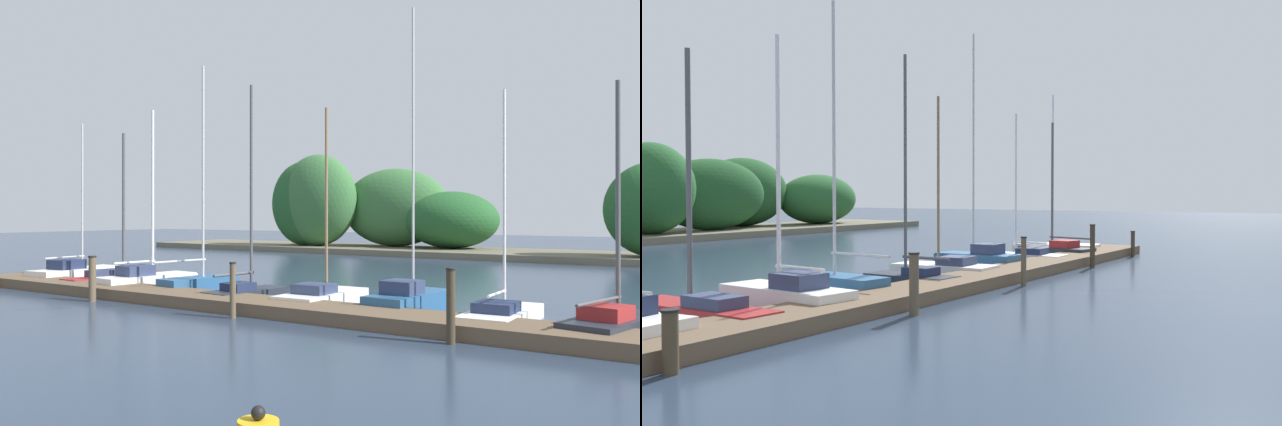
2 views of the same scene
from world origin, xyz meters
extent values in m
cube|color=brown|center=(0.00, 10.69, 0.17)|extent=(26.32, 1.80, 0.35)
cube|color=#66604C|center=(0.00, 37.12, 0.20)|extent=(59.51, 8.00, 0.40)
ellipsoid|color=#235628|center=(-16.54, 35.84, 3.55)|extent=(5.59, 3.26, 6.29)
ellipsoid|color=#386B38|center=(-15.31, 35.86, 3.77)|extent=(6.36, 3.68, 6.75)
ellipsoid|color=#386B38|center=(-10.20, 38.24, 3.21)|extent=(8.31, 4.42, 5.63)
ellipsoid|color=#235628|center=(-5.74, 37.99, 2.34)|extent=(6.54, 5.30, 3.88)
cube|color=white|center=(-11.02, 12.61, 0.28)|extent=(1.56, 3.82, 0.56)
cube|color=white|center=(-11.13, 14.29, 0.25)|extent=(0.78, 0.98, 0.47)
cube|color=#1E2847|center=(-10.99, 12.14, 0.74)|extent=(1.06, 1.18, 0.36)
cylinder|color=#B7B7BC|center=(-11.03, 12.89, 3.48)|extent=(0.07, 0.07, 5.84)
cylinder|color=#B7B7BC|center=(-10.98, 12.07, 1.03)|extent=(0.18, 1.81, 0.06)
cube|color=maroon|center=(-8.66, 12.72, 0.19)|extent=(1.25, 4.18, 0.38)
cube|color=maroon|center=(-8.55, 14.58, 0.17)|extent=(0.62, 1.06, 0.33)
cube|color=#2D3856|center=(-8.68, 12.20, 0.51)|extent=(0.83, 1.28, 0.25)
cylinder|color=#4C4C51|center=(-8.64, 13.03, 3.12)|extent=(0.12, 0.12, 5.47)
cube|color=white|center=(-6.49, 12.32, 0.28)|extent=(1.59, 3.67, 0.55)
cube|color=white|center=(-6.32, 13.91, 0.25)|extent=(0.76, 0.96, 0.47)
cube|color=#2D3856|center=(-6.53, 11.88, 0.73)|extent=(1.02, 1.16, 0.36)
cylinder|color=silver|center=(-6.46, 12.58, 3.52)|extent=(0.10, 0.10, 5.94)
cylinder|color=silver|center=(-6.54, 11.85, 1.03)|extent=(0.25, 1.64, 0.08)
cube|color=#285684|center=(-4.20, 12.63, 0.29)|extent=(1.31, 2.84, 0.58)
cube|color=#285684|center=(-4.06, 13.86, 0.26)|extent=(0.62, 0.75, 0.49)
cylinder|color=#B7B7BC|center=(-4.18, 12.83, 4.21)|extent=(0.09, 0.09, 7.26)
cylinder|color=#B7B7BC|center=(-4.29, 11.90, 1.16)|extent=(0.32, 2.09, 0.08)
cube|color=#232833|center=(-1.60, 12.14, 0.18)|extent=(1.21, 2.91, 0.37)
cube|color=#232833|center=(-1.52, 13.42, 0.17)|extent=(0.61, 0.75, 0.31)
cube|color=#1E2847|center=(-1.62, 11.78, 0.49)|extent=(0.82, 0.90, 0.24)
cylinder|color=#4C4C51|center=(-1.59, 12.35, 3.59)|extent=(0.09, 0.09, 6.43)
cylinder|color=#4C4C51|center=(-1.63, 11.60, 0.88)|extent=(0.19, 1.67, 0.09)
cube|color=white|center=(0.96, 12.57, 0.21)|extent=(1.47, 3.42, 0.43)
cube|color=white|center=(0.90, 14.09, 0.19)|extent=(0.77, 0.87, 0.36)
cube|color=#2D3856|center=(0.98, 12.15, 0.57)|extent=(1.04, 1.05, 0.28)
cylinder|color=#7F6647|center=(0.95, 12.83, 3.17)|extent=(0.09, 0.09, 5.48)
cube|color=#285684|center=(3.69, 12.84, 0.28)|extent=(1.36, 3.13, 0.57)
cube|color=#285684|center=(3.75, 14.22, 0.25)|extent=(0.70, 0.80, 0.48)
cube|color=#2D3856|center=(3.67, 12.45, 0.75)|extent=(0.95, 0.96, 0.37)
cylinder|color=#B7B7BC|center=(3.70, 13.07, 4.52)|extent=(0.07, 0.07, 7.91)
cube|color=white|center=(6.41, 12.44, 0.19)|extent=(1.38, 3.49, 0.37)
cube|color=white|center=(6.34, 13.99, 0.17)|extent=(0.72, 0.89, 0.32)
cube|color=#1E2847|center=(6.42, 12.01, 0.49)|extent=(0.97, 1.07, 0.24)
cylinder|color=silver|center=(6.39, 12.69, 3.10)|extent=(0.07, 0.07, 5.46)
cylinder|color=silver|center=(6.42, 12.07, 0.81)|extent=(0.13, 1.38, 0.07)
cube|color=#232833|center=(9.02, 12.08, 0.23)|extent=(1.83, 3.33, 0.47)
cube|color=#232833|center=(9.33, 13.47, 0.21)|extent=(0.80, 0.91, 0.40)
cube|color=maroon|center=(8.93, 11.70, 0.62)|extent=(1.06, 1.11, 0.30)
cylinder|color=#4C4C51|center=(9.07, 12.31, 3.08)|extent=(0.10, 0.10, 5.22)
cylinder|color=#4C4C51|center=(8.86, 11.39, 0.89)|extent=(0.52, 2.07, 0.07)
cylinder|color=brown|center=(-5.51, 9.35, 0.69)|extent=(0.22, 0.22, 1.39)
cylinder|color=black|center=(-5.51, 9.35, 1.41)|extent=(0.26, 0.26, 0.04)
cylinder|color=brown|center=(0.30, 9.41, 0.72)|extent=(0.16, 0.16, 1.43)
cylinder|color=black|center=(0.30, 9.41, 1.45)|extent=(0.19, 0.19, 0.04)
cylinder|color=#3D3323|center=(6.32, 9.51, 0.78)|extent=(0.19, 0.19, 1.56)
cylinder|color=black|center=(6.32, 9.51, 1.58)|extent=(0.22, 0.22, 0.04)
sphere|color=black|center=(7.19, 2.24, 0.57)|extent=(0.16, 0.16, 0.16)
camera|label=1|loc=(11.68, -3.12, 2.72)|focal=36.11mm
camera|label=2|loc=(-18.86, 0.17, 2.80)|focal=40.32mm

